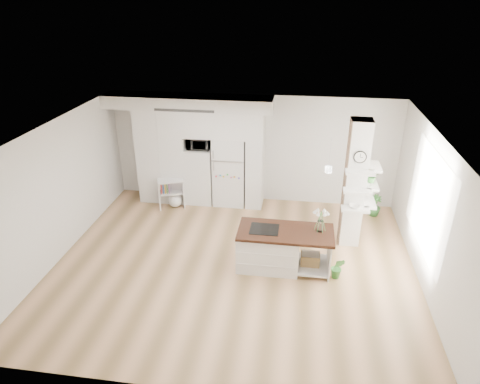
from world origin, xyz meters
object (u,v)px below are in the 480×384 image
object	(u,v)px
bookshelf	(173,195)
floor_plant_a	(338,268)
refrigerator	(230,170)
kitchen_island	(275,247)

from	to	relation	value
bookshelf	floor_plant_a	world-z (taller)	bookshelf
bookshelf	refrigerator	bearing A→B (deg)	-2.21
floor_plant_a	kitchen_island	bearing A→B (deg)	169.59
kitchen_island	floor_plant_a	distance (m)	1.24
refrigerator	floor_plant_a	distance (m)	3.84
bookshelf	kitchen_island	bearing A→B (deg)	-59.46
refrigerator	floor_plant_a	world-z (taller)	refrigerator
kitchen_island	floor_plant_a	size ratio (longest dim) A/B	3.95
bookshelf	floor_plant_a	distance (m)	4.56
refrigerator	bookshelf	xyz separation A→B (m)	(-1.37, -0.45, -0.56)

